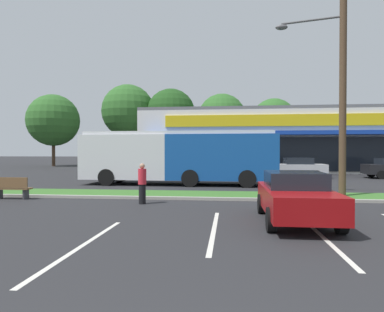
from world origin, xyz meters
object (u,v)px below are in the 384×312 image
(car_0, at_px, (296,168))
(car_2, at_px, (295,196))
(utility_pole, at_px, (340,64))
(pedestrian_by_pole, at_px, (142,184))
(city_bus, at_px, (178,156))
(car_3, at_px, (127,167))
(bus_stop_bench, at_px, (11,187))

(car_0, height_order, car_2, car_0)
(utility_pole, height_order, pedestrian_by_pole, utility_pole)
(city_bus, xyz_separation_m, car_3, (-5.12, 5.98, -0.98))
(car_2, height_order, car_3, car_3)
(bus_stop_bench, bearing_deg, city_bus, -131.51)
(car_3, height_order, pedestrian_by_pole, pedestrian_by_pole)
(city_bus, height_order, car_0, city_bus)
(bus_stop_bench, height_order, pedestrian_by_pole, pedestrian_by_pole)
(car_0, height_order, car_3, car_0)
(utility_pole, bearing_deg, city_bus, 146.72)
(bus_stop_bench, bearing_deg, car_0, -137.45)
(utility_pole, xyz_separation_m, bus_stop_bench, (-14.06, -1.82, -5.34))
(bus_stop_bench, xyz_separation_m, car_2, (11.21, -3.45, 0.25))
(bus_stop_bench, distance_m, car_3, 13.02)
(car_2, xyz_separation_m, car_3, (-10.14, 16.42, 0.03))
(pedestrian_by_pole, bearing_deg, car_3, -95.85)
(city_bus, distance_m, car_3, 7.93)
(city_bus, relative_size, pedestrian_by_pole, 7.51)
(car_3, distance_m, pedestrian_by_pole, 14.46)
(utility_pole, bearing_deg, pedestrian_by_pole, -163.14)
(utility_pole, bearing_deg, car_2, -118.46)
(car_0, xyz_separation_m, pedestrian_by_pole, (-8.49, -13.88, 0.00))
(utility_pole, relative_size, car_2, 2.60)
(car_0, xyz_separation_m, car_3, (-13.34, -0.25, -0.01))
(bus_stop_bench, xyz_separation_m, car_0, (14.41, 13.22, 0.29))
(city_bus, relative_size, car_2, 2.83)
(bus_stop_bench, relative_size, car_2, 0.38)
(city_bus, bearing_deg, utility_pole, 147.98)
(utility_pole, relative_size, car_0, 2.46)
(car_0, distance_m, car_2, 16.98)
(car_0, relative_size, car_2, 1.06)
(car_2, relative_size, pedestrian_by_pole, 2.66)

